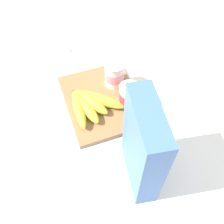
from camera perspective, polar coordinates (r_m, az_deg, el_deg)
ground_plane at (r=0.90m, az=-2.15°, el=2.24°), size 2.40×2.40×0.00m
cutting_board at (r=0.89m, az=-2.17°, el=2.59°), size 0.31×0.25×0.02m
cereal_box at (r=0.64m, az=6.88°, el=-8.06°), size 0.18×0.09×0.29m
yogurt_cup_front at (r=0.90m, az=0.54°, el=8.49°), size 0.07×0.07×0.09m
yogurt_cup_back at (r=0.85m, az=3.81°, el=3.73°), size 0.07×0.07×0.08m
banana_bunch at (r=0.85m, az=-5.20°, el=1.82°), size 0.17×0.18×0.04m
spoon at (r=1.08m, az=-9.05°, el=12.89°), size 0.13×0.07×0.01m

